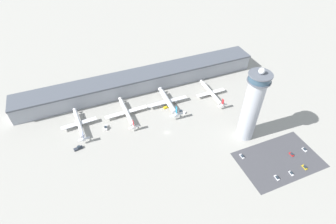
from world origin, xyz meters
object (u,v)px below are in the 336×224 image
Objects in this scene: car_silver_sedan at (277,178)px; car_red_hatchback at (305,150)px; airplane_gate_alpha at (79,124)px; airplane_gate_delta at (211,93)px; car_navy_sedan at (242,156)px; service_truck_baggage at (106,128)px; airplane_gate_charlie at (168,101)px; control_tower at (252,106)px; service_truck_fuel at (181,112)px; car_maroon_suv at (305,167)px; service_truck_water at (167,107)px; car_yellow_taxi at (292,154)px; car_blue_compact at (291,173)px; airplane_gate_bravo at (127,112)px; service_truck_catering at (78,148)px.

car_silver_sedan is 40.65m from car_red_hatchback.
airplane_gate_delta is (128.75, -4.60, -0.43)m from airplane_gate_alpha.
service_truck_baggage is at bearing 142.40° from car_navy_sedan.
airplane_gate_alpha is at bearing 178.73° from airplane_gate_charlie.
car_red_hatchback is (164.49, -95.14, -3.72)m from airplane_gate_alpha.
control_tower reaches higher than service_truck_fuel.
service_truck_fuel is 110.58m from car_maroon_suv.
car_maroon_suv is 0.97× the size of car_navy_sedan.
car_yellow_taxi is (69.89, -90.47, -0.36)m from service_truck_water.
car_maroon_suv is (70.34, -104.08, -0.32)m from service_truck_water.
service_truck_water is at bearing 113.29° from car_silver_sedan.
car_red_hatchback is at bearing 28.38° from car_blue_compact.
car_blue_compact is at bearing -48.45° from airplane_gate_bravo.
car_silver_sedan is 1.10× the size of car_yellow_taxi.
airplane_gate_bravo is 9.54× the size of car_silver_sedan.
airplane_gate_bravo is 6.64× the size of service_truck_baggage.
control_tower is at bearing -25.92° from service_truck_baggage.
airplane_gate_alpha reaches higher than car_silver_sedan.
service_truck_baggage is at bearing -176.89° from airplane_gate_delta.
car_silver_sedan is at bearing -69.08° from service_truck_fuel.
car_yellow_taxi is at bearing -19.32° from car_navy_sedan.
service_truck_baggage is 1.51× the size of car_red_hatchback.
service_truck_catering is 29.57m from service_truck_baggage.
airplane_gate_delta is 9.66× the size of car_maroon_suv.
service_truck_water is 114.32m from car_yellow_taxi.
car_red_hatchback is (35.74, -90.54, -3.29)m from airplane_gate_delta.
service_truck_baggage is at bearing -156.10° from airplane_gate_bravo.
car_blue_compact is 36.89m from car_navy_sedan.
car_navy_sedan is (32.29, -77.29, -0.31)m from service_truck_water.
airplane_gate_charlie is at bearing 111.96° from car_silver_sedan.
airplane_gate_alpha is 8.97× the size of car_navy_sedan.
control_tower is at bearing -50.99° from service_truck_fuel.
car_silver_sedan is 1.05× the size of car_red_hatchback.
car_red_hatchback is at bearing -30.05° from airplane_gate_alpha.
car_yellow_taxi is (130.36, -84.63, -0.54)m from service_truck_baggage.
car_yellow_taxi is at bearing -32.99° from service_truck_baggage.
car_blue_compact is 1.06× the size of car_yellow_taxi.
service_truck_baggage is at bearing 140.00° from car_blue_compact.
airplane_gate_alpha is 5.67× the size of service_truck_catering.
service_truck_fuel is at bearing 129.01° from control_tower.
control_tower is 145.66m from airplane_gate_alpha.
airplane_gate_charlie is 114.86m from car_silver_sedan.
service_truck_catering is 1.58× the size of car_navy_sedan.
service_truck_fuel is (90.88, -16.36, -3.38)m from airplane_gate_alpha.
car_navy_sedan is (22.80, -65.54, -0.28)m from service_truck_fuel.
airplane_gate_delta is 9.52× the size of car_silver_sedan.
car_yellow_taxi is at bearing -32.15° from airplane_gate_alpha.
airplane_gate_bravo is at bearing 144.25° from control_tower.
service_truck_catering is at bearing 164.24° from control_tower.
airplane_gate_bravo is 5.99× the size of service_truck_fuel.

